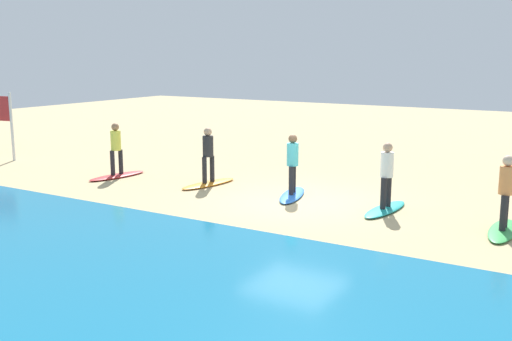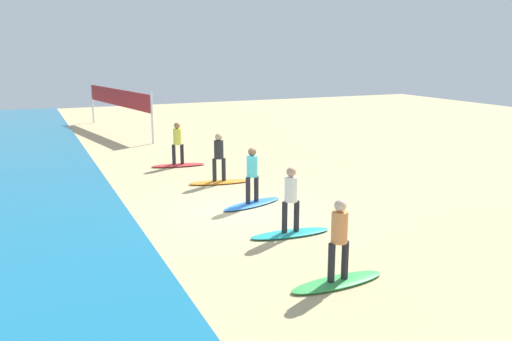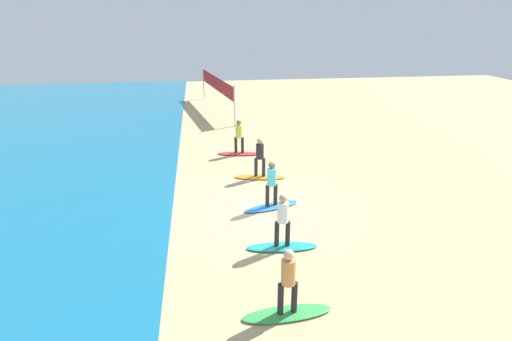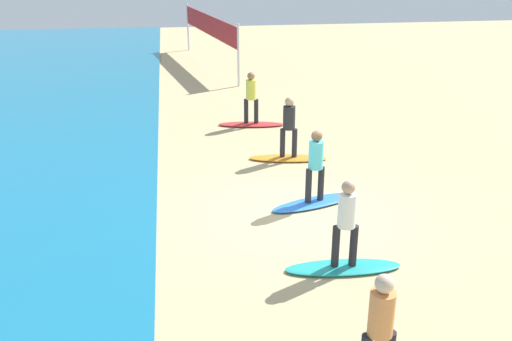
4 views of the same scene
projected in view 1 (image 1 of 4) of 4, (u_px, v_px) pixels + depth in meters
ground_plane at (296, 202)px, 16.31m from camera, size 60.00×60.00×0.00m
surfboard_green at (503, 231)px, 13.50m from camera, size 0.67×2.13×0.09m
surfer_green at (506, 187)px, 13.31m from camera, size 0.32×0.46×1.64m
surfboard_teal at (385, 209)px, 15.35m from camera, size 0.69×2.13×0.09m
surfer_teal at (387, 170)px, 15.16m from camera, size 0.32×0.46×1.64m
surfboard_blue at (292, 195)px, 16.88m from camera, size 1.15×2.17×0.09m
surfer_blue at (293, 160)px, 16.69m from camera, size 0.32×0.45×1.64m
surfboard_orange at (209, 184)px, 18.35m from camera, size 0.90×2.16×0.09m
surfer_orange at (208, 151)px, 18.16m from camera, size 0.32×0.46×1.64m
surfboard_red at (117, 176)px, 19.53m from camera, size 0.87×2.16×0.09m
surfer_red at (116, 145)px, 19.34m from camera, size 0.32×0.46×1.64m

